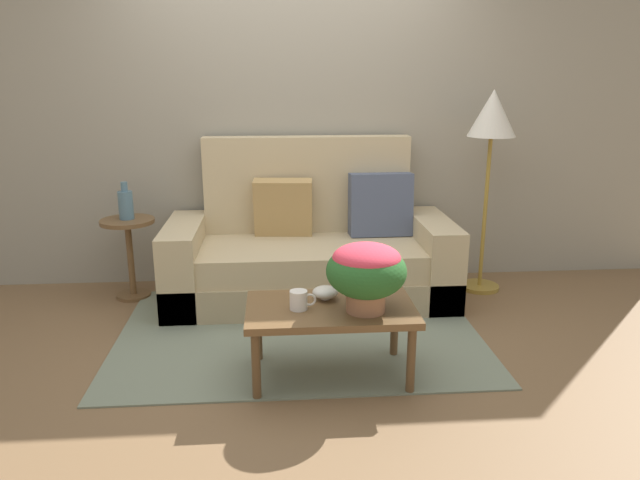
% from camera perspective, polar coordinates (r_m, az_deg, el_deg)
% --- Properties ---
extents(ground_plane, '(14.00, 14.00, 0.00)m').
position_cam_1_polar(ground_plane, '(3.66, -1.91, -10.12)').
color(ground_plane, brown).
extents(wall_back, '(6.40, 0.12, 2.76)m').
position_cam_1_polar(wall_back, '(4.62, -2.84, 12.99)').
color(wall_back, gray).
rests_on(wall_back, ground).
extents(area_rug, '(2.27, 1.62, 0.01)m').
position_cam_1_polar(area_rug, '(3.83, -2.04, -8.88)').
color(area_rug, gray).
rests_on(area_rug, ground).
extents(couch, '(2.04, 0.89, 1.15)m').
position_cam_1_polar(couch, '(4.34, -0.84, -1.24)').
color(couch, tan).
rests_on(couch, ground).
extents(coffee_table, '(0.90, 0.53, 0.41)m').
position_cam_1_polar(coffee_table, '(3.17, 1.02, -7.22)').
color(coffee_table, brown).
rests_on(coffee_table, ground).
extents(side_table, '(0.38, 0.38, 0.59)m').
position_cam_1_polar(side_table, '(4.50, -17.95, -0.36)').
color(side_table, brown).
rests_on(side_table, ground).
extents(floor_lamp, '(0.34, 0.34, 1.50)m').
position_cam_1_polar(floor_lamp, '(4.48, 16.24, 10.45)').
color(floor_lamp, olive).
rests_on(floor_lamp, ground).
extents(potted_plant, '(0.41, 0.41, 0.36)m').
position_cam_1_polar(potted_plant, '(3.03, 4.50, -2.91)').
color(potted_plant, '#A36B4C').
rests_on(potted_plant, coffee_table).
extents(coffee_mug, '(0.14, 0.09, 0.10)m').
position_cam_1_polar(coffee_mug, '(3.10, -2.02, -5.82)').
color(coffee_mug, white).
rests_on(coffee_mug, coffee_table).
extents(snack_bowl, '(0.14, 0.14, 0.07)m').
position_cam_1_polar(snack_bowl, '(3.24, 0.52, -5.08)').
color(snack_bowl, silver).
rests_on(snack_bowl, coffee_table).
extents(table_vase, '(0.10, 0.10, 0.27)m').
position_cam_1_polar(table_vase, '(4.45, -18.25, 3.32)').
color(table_vase, slate).
rests_on(table_vase, side_table).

